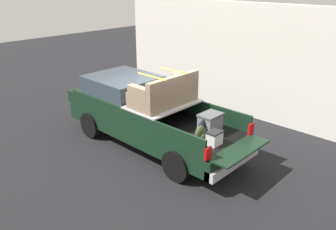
{
  "coord_description": "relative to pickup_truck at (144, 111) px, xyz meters",
  "views": [
    {
      "loc": [
        -6.47,
        6.19,
        4.56
      ],
      "look_at": [
        -0.6,
        0.0,
        1.1
      ],
      "focal_mm": 36.64,
      "sensor_mm": 36.0,
      "label": 1
    }
  ],
  "objects": [
    {
      "name": "pickup_truck",
      "position": [
        0.0,
        0.0,
        0.0
      ],
      "size": [
        6.05,
        2.06,
        2.23
      ],
      "color": "black",
      "rests_on": "ground_plane"
    },
    {
      "name": "building_facade",
      "position": [
        -0.1,
        -4.01,
        0.95
      ],
      "size": [
        9.46,
        0.36,
        3.8
      ],
      "primitive_type": "cube",
      "color": "silver",
      "rests_on": "ground_plane"
    },
    {
      "name": "ground_plane",
      "position": [
        -0.35,
        0.0,
        -0.95
      ],
      "size": [
        40.0,
        40.0,
        0.0
      ],
      "primitive_type": "plane",
      "color": "black"
    }
  ]
}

